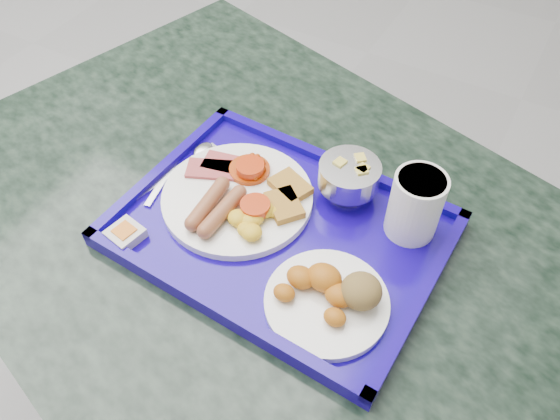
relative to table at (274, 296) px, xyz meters
The scene contains 10 objects.
floor 1.24m from the table, 168.17° to the left, with size 6.00×6.00×0.00m, color gray.
table is the anchor object (origin of this frame).
tray 0.20m from the table, 12.62° to the right, with size 0.47×0.36×0.03m.
main_plate 0.22m from the table, behind, with size 0.23×0.23×0.04m.
bread_plate 0.27m from the table, 30.74° to the right, with size 0.16×0.16×0.05m.
fruit_bowl 0.27m from the table, 56.11° to the left, with size 0.09×0.09×0.06m.
juice_cup 0.32m from the table, 26.57° to the left, with size 0.07×0.07×0.10m.
spoon 0.28m from the table, 163.91° to the left, with size 0.05×0.17×0.01m.
knife 0.28m from the table, behind, with size 0.01×0.18×0.00m, color #ABAAAD.
jam_packet 0.30m from the table, 143.07° to the right, with size 0.05×0.05×0.02m.
Camera 1 is at (1.36, -0.67, 1.36)m, focal length 35.00 mm.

